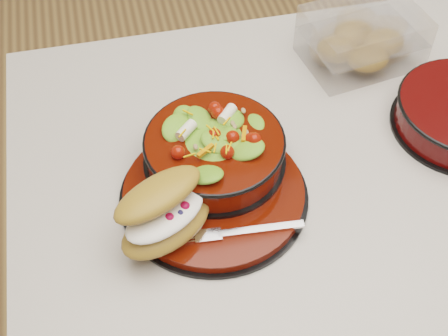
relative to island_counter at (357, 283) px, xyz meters
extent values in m
cube|color=silver|center=(0.00, 0.00, -0.02)|extent=(1.16, 0.66, 0.86)
cube|color=beige|center=(0.00, 0.00, 0.43)|extent=(1.24, 0.74, 0.04)
cylinder|color=black|center=(-0.32, -0.04, 0.45)|extent=(0.28, 0.28, 0.01)
cylinder|color=#540C02|center=(-0.32, -0.04, 0.46)|extent=(0.27, 0.27, 0.01)
torus|color=black|center=(-0.31, -0.05, 0.46)|extent=(0.15, 0.15, 0.01)
cylinder|color=black|center=(-0.31, 0.01, 0.47)|extent=(0.22, 0.22, 0.01)
cylinder|color=#540C02|center=(-0.31, 0.01, 0.49)|extent=(0.20, 0.20, 0.04)
torus|color=black|center=(-0.31, 0.01, 0.51)|extent=(0.21, 0.21, 0.01)
ellipsoid|color=#42701F|center=(-0.31, 0.01, 0.51)|extent=(0.17, 0.17, 0.07)
sphere|color=#AF1307|center=(-0.26, 0.01, 0.55)|extent=(0.02, 0.02, 0.02)
sphere|color=#AF1307|center=(-0.28, 0.04, 0.55)|extent=(0.02, 0.02, 0.02)
sphere|color=#AF1307|center=(-0.31, 0.06, 0.55)|extent=(0.02, 0.02, 0.02)
sphere|color=#AF1307|center=(-0.34, 0.04, 0.55)|extent=(0.02, 0.02, 0.02)
sphere|color=#AF1307|center=(-0.35, 0.01, 0.55)|extent=(0.02, 0.02, 0.02)
sphere|color=#AF1307|center=(-0.34, -0.02, 0.55)|extent=(0.02, 0.02, 0.02)
sphere|color=#AF1307|center=(-0.31, -0.03, 0.55)|extent=(0.02, 0.02, 0.02)
sphere|color=#AF1307|center=(-0.28, -0.02, 0.55)|extent=(0.02, 0.02, 0.02)
cylinder|color=silver|center=(-0.28, 0.05, 0.54)|extent=(0.03, 0.04, 0.02)
cylinder|color=silver|center=(-0.34, 0.03, 0.54)|extent=(0.04, 0.03, 0.02)
cube|color=orange|center=(-0.32, -0.02, 0.55)|extent=(0.03, 0.03, 0.01)
cube|color=orange|center=(-0.26, 0.00, 0.55)|extent=(0.03, 0.02, 0.01)
ellipsoid|color=#A26D31|center=(-0.40, -0.10, 0.48)|extent=(0.16, 0.13, 0.04)
ellipsoid|color=white|center=(-0.40, -0.10, 0.51)|extent=(0.14, 0.11, 0.02)
ellipsoid|color=#A26D31|center=(-0.40, -0.08, 0.53)|extent=(0.15, 0.12, 0.03)
sphere|color=#BD0D2F|center=(-0.42, -0.10, 0.52)|extent=(0.02, 0.02, 0.02)
sphere|color=#BD0D2F|center=(-0.39, -0.11, 0.52)|extent=(0.02, 0.02, 0.02)
sphere|color=#BD0D2F|center=(-0.37, -0.10, 0.52)|extent=(0.02, 0.02, 0.02)
sphere|color=#BD0D2F|center=(-0.41, -0.09, 0.52)|extent=(0.02, 0.02, 0.02)
sphere|color=#191947|center=(-0.41, -0.10, 0.52)|extent=(0.01, 0.01, 0.01)
sphere|color=#191947|center=(-0.39, -0.10, 0.52)|extent=(0.01, 0.01, 0.01)
sphere|color=#191947|center=(-0.40, -0.11, 0.52)|extent=(0.01, 0.01, 0.01)
sphere|color=#191947|center=(-0.38, -0.11, 0.52)|extent=(0.01, 0.01, 0.01)
sphere|color=#191947|center=(-0.42, -0.11, 0.52)|extent=(0.01, 0.01, 0.01)
sphere|color=#191947|center=(-0.38, -0.09, 0.52)|extent=(0.01, 0.01, 0.01)
cube|color=silver|center=(-0.27, -0.12, 0.47)|extent=(0.12, 0.02, 0.00)
cube|color=silver|center=(-0.34, -0.12, 0.47)|extent=(0.04, 0.02, 0.00)
cube|color=white|center=(0.01, 0.21, 0.47)|extent=(0.22, 0.17, 0.05)
cube|color=white|center=(0.01, 0.21, 0.52)|extent=(0.22, 0.17, 0.04)
ellipsoid|color=#A26D31|center=(-0.04, 0.21, 0.47)|extent=(0.07, 0.06, 0.04)
ellipsoid|color=#A26D31|center=(0.05, 0.21, 0.47)|extent=(0.07, 0.06, 0.04)
ellipsoid|color=#A26D31|center=(0.01, 0.25, 0.47)|extent=(0.07, 0.06, 0.04)
ellipsoid|color=#A26D31|center=(0.01, 0.18, 0.47)|extent=(0.07, 0.06, 0.04)
camera|label=1|loc=(-0.43, -0.59, 1.19)|focal=50.00mm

